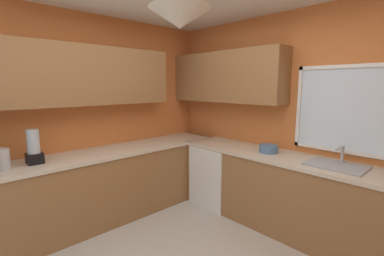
{
  "coord_description": "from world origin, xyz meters",
  "views": [
    {
      "loc": [
        1.48,
        -1.28,
        1.69
      ],
      "look_at": [
        -0.7,
        0.77,
        1.21
      ],
      "focal_mm": 24.92,
      "sensor_mm": 36.0,
      "label": 1
    }
  ],
  "objects_px": {
    "dishwasher": "(218,174)",
    "kettle": "(2,159)",
    "bowl": "(269,149)",
    "blender_appliance": "(34,148)",
    "sink_assembly": "(336,165)"
  },
  "relations": [
    {
      "from": "kettle",
      "to": "blender_appliance",
      "type": "distance_m",
      "value": 0.29
    },
    {
      "from": "kettle",
      "to": "blender_appliance",
      "type": "bearing_deg",
      "value": 94.07
    },
    {
      "from": "bowl",
      "to": "blender_appliance",
      "type": "xyz_separation_m",
      "value": [
        -1.42,
        -2.18,
        0.12
      ]
    },
    {
      "from": "kettle",
      "to": "blender_appliance",
      "type": "xyz_separation_m",
      "value": [
        -0.02,
        0.28,
        0.06
      ]
    },
    {
      "from": "kettle",
      "to": "bowl",
      "type": "bearing_deg",
      "value": 60.31
    },
    {
      "from": "kettle",
      "to": "sink_assembly",
      "type": "bearing_deg",
      "value": 48.72
    },
    {
      "from": "blender_appliance",
      "to": "kettle",
      "type": "bearing_deg",
      "value": -85.93
    },
    {
      "from": "dishwasher",
      "to": "sink_assembly",
      "type": "height_order",
      "value": "sink_assembly"
    },
    {
      "from": "kettle",
      "to": "dishwasher",
      "type": "bearing_deg",
      "value": 75.26
    },
    {
      "from": "blender_appliance",
      "to": "sink_assembly",
      "type": "bearing_deg",
      "value": 45.0
    },
    {
      "from": "bowl",
      "to": "dishwasher",
      "type": "bearing_deg",
      "value": -177.75
    },
    {
      "from": "dishwasher",
      "to": "bowl",
      "type": "distance_m",
      "value": 0.92
    },
    {
      "from": "blender_appliance",
      "to": "bowl",
      "type": "bearing_deg",
      "value": 56.86
    },
    {
      "from": "sink_assembly",
      "to": "blender_appliance",
      "type": "height_order",
      "value": "blender_appliance"
    },
    {
      "from": "dishwasher",
      "to": "kettle",
      "type": "xyz_separation_m",
      "value": [
        -0.64,
        -2.43,
        0.57
      ]
    }
  ]
}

